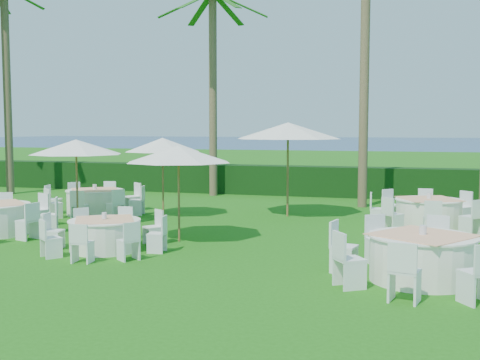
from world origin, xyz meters
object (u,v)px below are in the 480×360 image
Objects in this scene: banquet_table_f at (429,212)px; umbrella_a at (76,147)px; umbrella_c at (163,145)px; banquet_table_b at (105,234)px; banquet_table_c at (422,257)px; umbrella_d at (288,131)px; banquet_table_d at (95,201)px; umbrella_b at (179,154)px.

umbrella_a is at bearing -166.28° from banquet_table_f.
banquet_table_b is at bearing -81.04° from umbrella_c.
banquet_table_c reaches higher than banquet_table_b.
umbrella_a is 6.35m from umbrella_d.
umbrella_d is at bearing 31.10° from umbrella_a.
umbrella_c is at bearing -177.98° from banquet_table_f.
banquet_table_d is 5.85m from umbrella_b.
umbrella_b is at bearing -39.16° from banquet_table_d.
banquet_table_c is 1.07× the size of banquet_table_d.
banquet_table_c is 1.05× the size of umbrella_d.
umbrella_c is at bearing 119.00° from umbrella_b.
umbrella_d is (-4.19, 0.92, 2.25)m from banquet_table_f.
banquet_table_b is at bearing -114.52° from umbrella_d.
banquet_table_c is 1.39× the size of umbrella_c.
banquet_table_f is 4.85m from umbrella_d.
umbrella_b is at bearing -22.43° from umbrella_a.
umbrella_d is (-3.98, 7.10, 2.22)m from banquet_table_c.
umbrella_d reaches higher than banquet_table_d.
umbrella_a is (-9.40, 3.83, 1.77)m from banquet_table_c.
umbrella_d is at bearing 18.09° from umbrella_c.
umbrella_a reaches higher than banquet_table_d.
umbrella_b is 4.14m from umbrella_c.
banquet_table_c is at bearing -6.69° from banquet_table_b.
umbrella_c reaches higher than banquet_table_c.
umbrella_d reaches higher than banquet_table_b.
umbrella_c reaches higher than banquet_table_f.
banquet_table_d is 2.96m from umbrella_c.
banquet_table_f is at bearing 2.05° from banquet_table_d.
banquet_table_d is at bearing -177.85° from umbrella_c.
banquet_table_c is at bearing -92.00° from banquet_table_f.
umbrella_d is (3.68, 1.20, 0.43)m from umbrella_c.
umbrella_c is at bearing 2.15° from banquet_table_d.
umbrella_a is 1.07× the size of umbrella_c.
umbrella_c is 3.89m from umbrella_d.
banquet_table_d is 1.21× the size of umbrella_a.
umbrella_a is 4.06m from umbrella_b.
umbrella_b reaches higher than banquet_table_d.
banquet_table_c is 6.32m from umbrella_b.
umbrella_c is 0.76× the size of umbrella_d.
banquet_table_b is 1.16× the size of umbrella_c.
banquet_table_d is at bearing -167.89° from umbrella_d.
banquet_table_c is at bearing -37.64° from umbrella_c.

